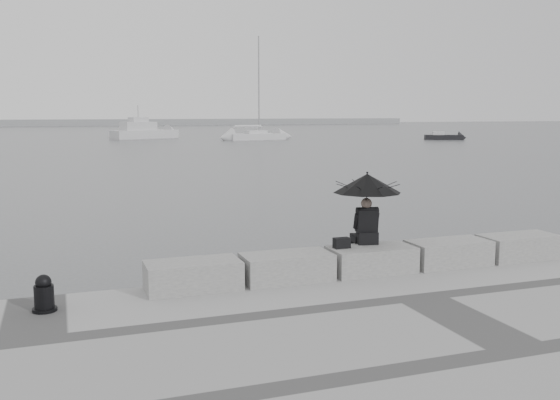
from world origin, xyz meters
name	(u,v)px	position (x,y,z in m)	size (l,w,h in m)	color
ground	(360,292)	(0.00, 0.00, 0.00)	(360.00, 360.00, 0.00)	#494C4E
stone_block_far_left	(193,276)	(-3.40, -0.45, 0.75)	(1.60, 0.80, 0.50)	slate
stone_block_left	(287,267)	(-1.70, -0.45, 0.75)	(1.60, 0.80, 0.50)	slate
stone_block_centre	(371,260)	(0.00, -0.45, 0.75)	(1.60, 0.80, 0.50)	slate
stone_block_right	(448,253)	(1.70, -0.45, 0.75)	(1.60, 0.80, 0.50)	slate
stone_block_far_right	(519,247)	(3.40, -0.45, 0.75)	(1.60, 0.80, 0.50)	slate
seated_person	(367,190)	(0.04, -0.14, 2.03)	(1.30, 1.30, 1.39)	black
bag	(342,243)	(-0.57, -0.35, 1.10)	(0.30, 0.17, 0.19)	black
mooring_bollard	(44,296)	(-5.77, -0.84, 0.74)	(0.37, 0.37, 0.58)	black
distant_landmass	(46,122)	(-8.14, 154.51, 0.90)	(180.00, 8.00, 2.80)	gray
sailboat_right	(256,136)	(18.10, 64.68, 0.53)	(7.59, 3.52, 12.90)	silver
motor_cruiser	(145,132)	(5.43, 73.57, 0.89)	(9.18, 5.84, 4.50)	silver
small_motorboat	(444,137)	(40.84, 57.35, 0.32)	(4.94, 3.45, 1.10)	black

